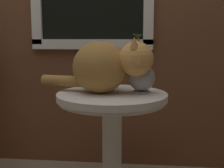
# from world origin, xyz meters

# --- Properties ---
(wicker_side_table) EXTENTS (0.60, 0.60, 0.64)m
(wicker_side_table) POSITION_xyz_m (0.29, 0.20, 0.44)
(wicker_side_table) COLOR silver
(wicker_side_table) RESTS_ON ground_plane
(cat) EXTENTS (0.63, 0.33, 0.30)m
(cat) POSITION_xyz_m (0.26, 0.20, 0.79)
(cat) COLOR #AD7A3D
(cat) RESTS_ON wicker_side_table
(pewter_vase_with_ivy) EXTENTS (0.14, 0.14, 0.32)m
(pewter_vase_with_ivy) POSITION_xyz_m (0.45, 0.22, 0.74)
(pewter_vase_with_ivy) COLOR #99999E
(pewter_vase_with_ivy) RESTS_ON wicker_side_table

